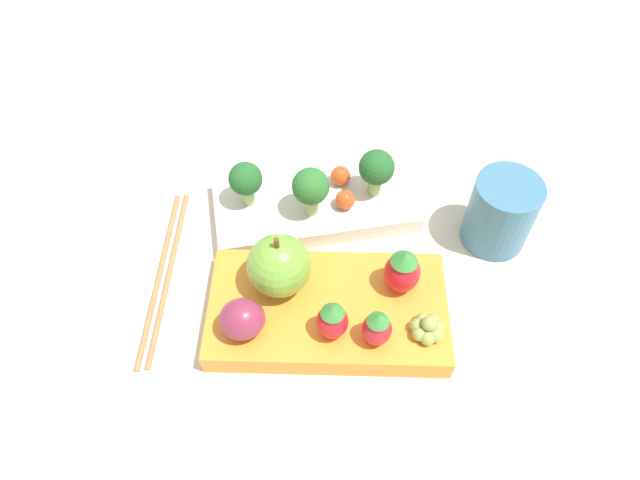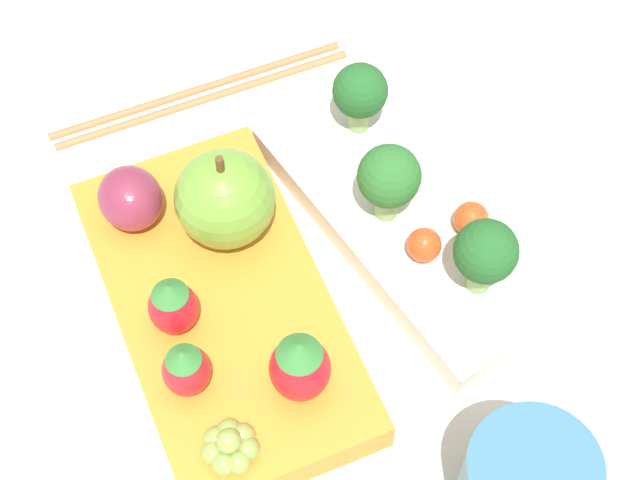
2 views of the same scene
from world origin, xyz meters
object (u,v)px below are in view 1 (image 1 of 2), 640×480
Objects in this scene: strawberry_2 at (377,328)px; strawberry_0 at (332,320)px; drinking_cup at (501,213)px; bento_box_savoury at (313,205)px; cherry_tomato_1 at (345,200)px; cherry_tomato_0 at (340,176)px; broccoli_floret_2 at (376,169)px; chopsticks_pair at (164,273)px; plum at (242,319)px; strawberry_1 at (402,271)px; broccoli_floret_0 at (246,180)px; broccoli_floret_1 at (311,188)px; grape_cluster at (427,328)px; apple at (279,266)px; bento_box_fruit at (328,311)px.

strawberry_0 is at bearing 161.79° from strawberry_2.
bento_box_savoury is at bearing 161.37° from drinking_cup.
cherry_tomato_1 is 0.15m from strawberry_0.
cherry_tomato_0 is (0.03, 0.02, 0.02)m from bento_box_savoury.
broccoli_floret_2 is 0.27× the size of chopsticks_pair.
strawberry_2 is 0.99× the size of plum.
broccoli_floret_2 reaches higher than chopsticks_pair.
strawberry_1 is 0.65× the size of drinking_cup.
broccoli_floret_0 is 0.07m from broccoli_floret_1.
broccoli_floret_1 is at bearing -135.61° from cherry_tomato_0.
cherry_tomato_0 is 0.20m from grape_cluster.
bento_box_savoury is 0.04m from cherry_tomato_1.
broccoli_floret_1 is (-0.00, -0.02, 0.05)m from bento_box_savoury.
broccoli_floret_2 is 0.82× the size of apple.
drinking_cup reaches higher than broccoli_floret_0.
strawberry_0 is (0.04, -0.06, -0.01)m from apple.
cherry_tomato_1 reaches higher than chopsticks_pair.
plum reaches higher than cherry_tomato_1.
strawberry_0 is 0.08m from plum.
plum is at bearing 167.48° from strawberry_2.
broccoli_floret_0 is 0.21m from strawberry_2.
strawberry_0 reaches higher than bento_box_savoury.
strawberry_0 is 0.21m from drinking_cup.
bento_box_fruit is at bearing 153.42° from grape_cluster.
bento_box_savoury is 0.18m from strawberry_2.
strawberry_2 is at bearing -89.78° from cherry_tomato_1.
bento_box_savoury is at bearing 154.25° from cherry_tomato_1.
strawberry_1 reaches higher than plum.
broccoli_floret_2 is 0.18m from grape_cluster.
plum is (-0.08, -0.02, 0.03)m from bento_box_fruit.
strawberry_1 is 0.06m from strawberry_2.
broccoli_floret_0 reaches higher than chopsticks_pair.
strawberry_1 reaches higher than chopsticks_pair.
bento_box_fruit is 0.13m from broccoli_floret_1.
strawberry_0 is at bearing -54.73° from apple.
bento_box_fruit is 0.20m from drinking_cup.
strawberry_0 is 0.21× the size of chopsticks_pair.
bento_box_fruit is at bearing -171.43° from strawberry_1.
broccoli_floret_1 is (0.06, -0.02, 0.00)m from broccoli_floret_0.
broccoli_floret_1 is 0.15m from strawberry_0.
strawberry_2 is at bearing -100.96° from broccoli_floret_2.
broccoli_floret_0 is 0.16m from plum.
broccoli_floret_1 reaches higher than bento_box_savoury.
bento_box_fruit is 4.50× the size of broccoli_floret_0.
bento_box_savoury is 3.84× the size of broccoli_floret_2.
drinking_cup is at bearing 21.00° from bento_box_fruit.
strawberry_2 is at bearing -30.21° from chopsticks_pair.
strawberry_2 is at bearing -48.32° from bento_box_fruit.
broccoli_floret_2 is at bearing 62.23° from bento_box_fruit.
broccoli_floret_0 is 1.03× the size of strawberry_1.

